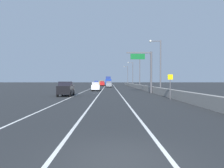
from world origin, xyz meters
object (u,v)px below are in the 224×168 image
at_px(lamp_post_right_second, 159,62).
at_px(lamp_post_right_third, 139,69).
at_px(car_red_1, 102,83).
at_px(box_truck, 108,82).
at_px(car_black_4, 66,89).
at_px(car_gray_0, 109,84).
at_px(lamp_post_right_fourth, 132,72).
at_px(speed_advisory_sign, 170,85).
at_px(car_yellow_3, 102,83).
at_px(car_blue_5, 96,83).
at_px(car_white_2, 96,86).
at_px(lamp_post_right_fifth, 127,74).
at_px(overhead_sign_gantry, 147,67).

relative_size(lamp_post_right_second, lamp_post_right_third, 1.00).
height_order(car_red_1, box_truck, box_truck).
distance_m(car_red_1, car_black_4, 54.02).
bearing_deg(car_gray_0, lamp_post_right_third, -49.07).
height_order(lamp_post_right_second, car_gray_0, lamp_post_right_second).
height_order(lamp_post_right_third, lamp_post_right_fourth, same).
bearing_deg(car_gray_0, speed_advisory_sign, -80.16).
xyz_separation_m(lamp_post_right_third, car_gray_0, (-8.47, 9.77, -4.43)).
bearing_deg(car_yellow_3, lamp_post_right_third, -70.35).
bearing_deg(car_blue_5, car_white_2, -86.43).
xyz_separation_m(lamp_post_right_fifth, car_white_2, (-11.78, -56.37, -4.48)).
height_order(speed_advisory_sign, lamp_post_right_third, lamp_post_right_third).
relative_size(car_gray_0, car_blue_5, 1.05).
bearing_deg(lamp_post_right_fourth, lamp_post_right_fifth, 90.04).
distance_m(lamp_post_right_third, car_white_2, 17.77).
bearing_deg(overhead_sign_gantry, car_blue_5, 102.27).
height_order(car_blue_5, box_truck, box_truck).
distance_m(car_yellow_3, car_blue_5, 7.31).
bearing_deg(car_yellow_3, overhead_sign_gantry, -79.11).
relative_size(car_red_1, car_blue_5, 0.99).
xyz_separation_m(overhead_sign_gantry, car_gray_0, (-7.00, 30.34, -3.72)).
relative_size(lamp_post_right_fourth, car_yellow_3, 2.18).
bearing_deg(overhead_sign_gantry, car_black_4, -151.72).
height_order(car_red_1, car_yellow_3, car_yellow_3).
xyz_separation_m(car_red_1, box_truck, (2.54, 1.72, 0.78)).
bearing_deg(car_yellow_3, box_truck, -59.30).
relative_size(car_yellow_3, car_black_4, 1.03).
relative_size(car_red_1, car_white_2, 0.98).
relative_size(car_black_4, car_blue_5, 0.93).
distance_m(lamp_post_right_fourth, car_blue_5, 23.91).
relative_size(lamp_post_right_third, car_red_1, 2.11).
distance_m(lamp_post_right_second, lamp_post_right_third, 21.70).
height_order(lamp_post_right_second, box_truck, lamp_post_right_second).
height_order(lamp_post_right_fourth, car_white_2, lamp_post_right_fourth).
bearing_deg(car_gray_0, lamp_post_right_second, -74.23).
distance_m(car_yellow_3, car_black_4, 60.71).
bearing_deg(lamp_post_right_fourth, lamp_post_right_third, -91.33).
bearing_deg(car_blue_5, lamp_post_right_second, -76.28).
xyz_separation_m(speed_advisory_sign, lamp_post_right_third, (1.03, 33.15, 3.68)).
xyz_separation_m(lamp_post_right_second, lamp_post_right_third, (-0.42, 21.70, 0.00)).
relative_size(lamp_post_right_third, car_gray_0, 1.99).
relative_size(lamp_post_right_third, car_white_2, 2.07).
xyz_separation_m(car_white_2, car_yellow_3, (-0.48, 45.94, 0.11)).
bearing_deg(speed_advisory_sign, lamp_post_right_third, 88.22).
height_order(lamp_post_right_second, car_yellow_3, lamp_post_right_second).
height_order(overhead_sign_gantry, lamp_post_right_fifth, lamp_post_right_fifth).
xyz_separation_m(speed_advisory_sign, car_blue_5, (-13.55, 72.88, -0.72)).
relative_size(car_white_2, car_blue_5, 1.01).
distance_m(car_gray_0, car_blue_5, 30.57).
bearing_deg(overhead_sign_gantry, lamp_post_right_fifth, 88.25).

